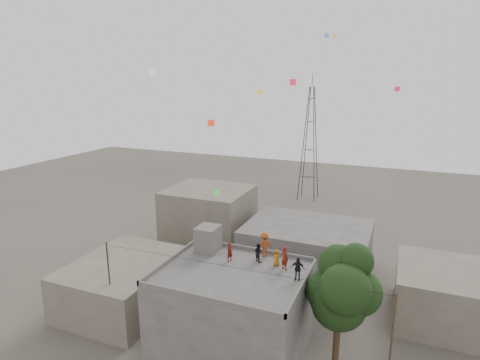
# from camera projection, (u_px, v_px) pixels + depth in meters

# --- Properties ---
(ground) EXTENTS (140.00, 140.00, 0.00)m
(ground) POSITION_uv_depth(u_px,v_px,m) (233.00, 349.00, 29.06)
(ground) COLOR #423D36
(ground) RESTS_ON ground
(main_building) EXTENTS (10.00, 8.00, 6.10)m
(main_building) POSITION_uv_depth(u_px,v_px,m) (233.00, 312.00, 28.32)
(main_building) COLOR #4E4B49
(main_building) RESTS_ON ground
(parapet) EXTENTS (10.00, 8.00, 0.30)m
(parapet) POSITION_uv_depth(u_px,v_px,m) (233.00, 271.00, 27.55)
(parapet) COLOR #4E4B49
(parapet) RESTS_ON main_building
(stair_head_box) EXTENTS (1.60, 1.80, 2.00)m
(stair_head_box) POSITION_uv_depth(u_px,v_px,m) (208.00, 239.00, 30.86)
(stair_head_box) COLOR #4E4B49
(stair_head_box) RESTS_ON main_building
(neighbor_west) EXTENTS (8.00, 10.00, 4.00)m
(neighbor_west) POSITION_uv_depth(u_px,v_px,m) (125.00, 283.00, 34.47)
(neighbor_west) COLOR #5D5549
(neighbor_west) RESTS_ON ground
(neighbor_north) EXTENTS (12.00, 9.00, 5.00)m
(neighbor_north) POSITION_uv_depth(u_px,v_px,m) (307.00, 249.00, 40.24)
(neighbor_north) COLOR #4E4B49
(neighbor_north) RESTS_ON ground
(neighbor_northwest) EXTENTS (9.00, 8.00, 7.00)m
(neighbor_northwest) POSITION_uv_depth(u_px,v_px,m) (209.00, 218.00, 46.27)
(neighbor_northwest) COLOR #5D5549
(neighbor_northwest) RESTS_ON ground
(neighbor_east) EXTENTS (7.00, 8.00, 4.40)m
(neighbor_east) POSITION_uv_depth(u_px,v_px,m) (442.00, 295.00, 32.25)
(neighbor_east) COLOR #5D5549
(neighbor_east) RESTS_ON ground
(tree) EXTENTS (4.90, 4.60, 9.10)m
(tree) POSITION_uv_depth(u_px,v_px,m) (343.00, 290.00, 25.36)
(tree) COLOR black
(tree) RESTS_ON ground
(utility_line) EXTENTS (20.12, 0.62, 7.40)m
(utility_line) POSITION_uv_depth(u_px,v_px,m) (232.00, 313.00, 26.83)
(utility_line) COLOR black
(utility_line) RESTS_ON ground
(transmission_tower) EXTENTS (2.97, 2.97, 20.01)m
(transmission_tower) POSITION_uv_depth(u_px,v_px,m) (310.00, 144.00, 64.18)
(transmission_tower) COLOR black
(transmission_tower) RESTS_ON ground
(person_red_adult) EXTENTS (0.74, 0.68, 1.71)m
(person_red_adult) POSITION_uv_depth(u_px,v_px,m) (285.00, 258.00, 27.91)
(person_red_adult) COLOR maroon
(person_red_adult) RESTS_ON main_building
(person_orange_child) EXTENTS (0.70, 0.59, 1.22)m
(person_orange_child) POSITION_uv_depth(u_px,v_px,m) (277.00, 258.00, 28.52)
(person_orange_child) COLOR #A15E12
(person_orange_child) RESTS_ON main_building
(person_dark_child) EXTENTS (0.84, 0.79, 1.38)m
(person_dark_child) POSITION_uv_depth(u_px,v_px,m) (258.00, 252.00, 29.18)
(person_dark_child) COLOR black
(person_dark_child) RESTS_ON main_building
(person_dark_adult) EXTENTS (0.96, 0.48, 1.58)m
(person_dark_adult) POSITION_uv_depth(u_px,v_px,m) (298.00, 269.00, 26.44)
(person_dark_adult) COLOR black
(person_dark_adult) RESTS_ON main_building
(person_orange_adult) EXTENTS (1.38, 1.30, 1.87)m
(person_orange_adult) POSITION_uv_depth(u_px,v_px,m) (265.00, 244.00, 29.97)
(person_orange_adult) COLOR #A03B12
(person_orange_adult) RESTS_ON main_building
(person_red_child) EXTENTS (0.54, 0.61, 1.42)m
(person_red_child) POSITION_uv_depth(u_px,v_px,m) (230.00, 252.00, 29.23)
(person_red_child) COLOR maroon
(person_red_child) RESTS_ON main_building
(kites) EXTENTS (20.63, 12.71, 12.91)m
(kites) POSITION_uv_depth(u_px,v_px,m) (277.00, 109.00, 32.12)
(kites) COLOR red
(kites) RESTS_ON ground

